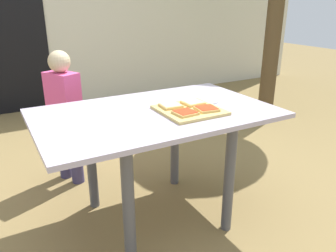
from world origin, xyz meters
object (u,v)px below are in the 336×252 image
Objects in this scene: pizza_slice_near_left at (185,113)px; pizza_slice_far_right at (193,103)px; plate_white_right at (204,100)px; child_left at (65,111)px; cutting_board at (190,110)px; pizza_slice_near_right at (207,109)px; dining_table at (156,128)px; pizza_slice_far_left at (171,105)px.

pizza_slice_far_right is (0.14, 0.14, 0.00)m from pizza_slice_near_left.
plate_white_right is 0.20× the size of child_left.
cutting_board is 2.66× the size of pizza_slice_near_right.
pizza_slice_near_right is 0.13× the size of child_left.
pizza_slice_far_right is at bearing -8.64° from dining_table.
cutting_board is at bearing -32.20° from dining_table.
pizza_slice_near_left is (0.09, -0.17, 0.13)m from dining_table.
child_left reaches higher than pizza_slice_far_left.
dining_table is 10.63× the size of pizza_slice_near_right.
pizza_slice_near_right is 0.21m from pizza_slice_far_left.
cutting_board reaches higher than dining_table.
dining_table is at bearing 171.36° from pizza_slice_far_right.
pizza_slice_near_left is at bearing -88.28° from pizza_slice_far_left.
pizza_slice_far_right is (0.23, -0.03, 0.13)m from dining_table.
cutting_board is at bearing 136.23° from pizza_slice_near_right.
pizza_slice_near_left is 0.34m from plate_white_right.
plate_white_right is at bearing -44.44° from child_left.
dining_table is at bearing 147.80° from cutting_board.
cutting_board is at bearing -144.29° from plate_white_right.
dining_table is 0.23m from pizza_slice_near_left.
pizza_slice_far_right is at bearing 91.40° from pizza_slice_near_right.
cutting_board is 0.10m from pizza_slice_near_left.
pizza_slice_near_left is at bearing -179.57° from pizza_slice_near_right.
pizza_slice_far_right reaches higher than dining_table.
plate_white_right is (0.27, 0.21, -0.02)m from pizza_slice_near_left.
dining_table is 0.38m from plate_white_right.
pizza_slice_far_right is 0.14m from pizza_slice_far_left.
dining_table is at bearing 118.30° from pizza_slice_near_left.
pizza_slice_far_left is at bearing -13.38° from dining_table.
cutting_board is at bearing 43.70° from pizza_slice_near_left.
child_left is at bearing 120.05° from pizza_slice_far_left.
plate_white_right is at bearing 12.51° from pizza_slice_far_left.
plate_white_right reaches higher than dining_table.
pizza_slice_far_left is 0.90m from child_left.
pizza_slice_far_right is 0.12× the size of child_left.
pizza_slice_near_right is (0.07, -0.07, 0.02)m from cutting_board.
pizza_slice_near_left is at bearing -135.41° from pizza_slice_far_right.
cutting_board reaches higher than plate_white_right.
pizza_slice_near_right is (0.00, -0.13, 0.00)m from pizza_slice_far_right.
pizza_slice_near_right is (0.23, -0.17, 0.13)m from dining_table.
pizza_slice_far_left is 0.28m from plate_white_right.
pizza_slice_near_left is 0.14m from pizza_slice_near_right.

